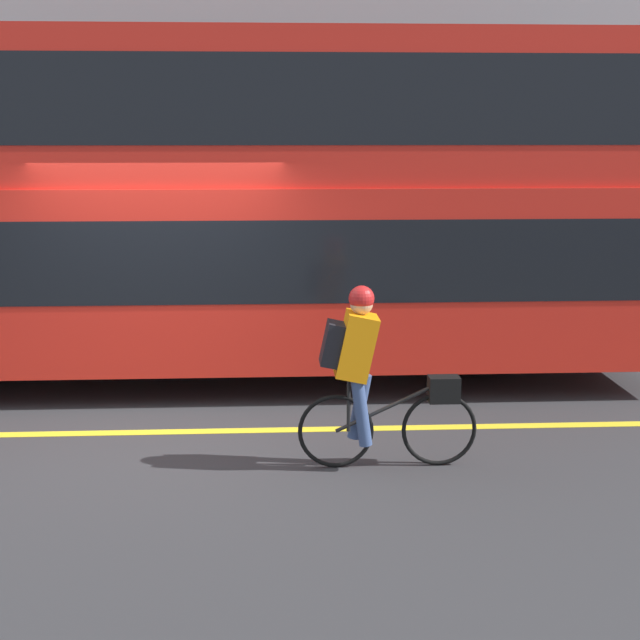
% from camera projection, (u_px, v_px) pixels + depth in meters
% --- Properties ---
extents(ground_plane, '(80.00, 80.00, 0.00)m').
position_uv_depth(ground_plane, '(154.00, 436.00, 8.35)').
color(ground_plane, '#2D2D30').
extents(road_center_line, '(50.00, 0.14, 0.01)m').
position_uv_depth(road_center_line, '(155.00, 432.00, 8.45)').
color(road_center_line, yellow).
rests_on(road_center_line, ground_plane).
extents(sidewalk_curb, '(60.00, 2.29, 0.16)m').
position_uv_depth(sidewalk_curb, '(197.00, 318.00, 13.25)').
color(sidewalk_curb, '#A8A399').
rests_on(sidewalk_curb, ground_plane).
extents(building_facade, '(60.00, 0.30, 8.69)m').
position_uv_depth(building_facade, '(196.00, 28.00, 13.63)').
color(building_facade, '#9E9EA3').
rests_on(building_facade, ground_plane).
extents(bus, '(9.49, 2.54, 3.81)m').
position_uv_depth(bus, '(229.00, 193.00, 9.97)').
color(bus, black).
rests_on(bus, ground_plane).
extents(cyclist_on_bike, '(1.52, 0.32, 1.57)m').
position_uv_depth(cyclist_on_bike, '(369.00, 370.00, 7.42)').
color(cyclist_on_bike, black).
rests_on(cyclist_on_bike, ground_plane).
extents(street_sign_post, '(0.36, 0.09, 2.64)m').
position_uv_depth(street_sign_post, '(206.00, 214.00, 12.82)').
color(street_sign_post, '#59595B').
rests_on(street_sign_post, sidewalk_curb).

